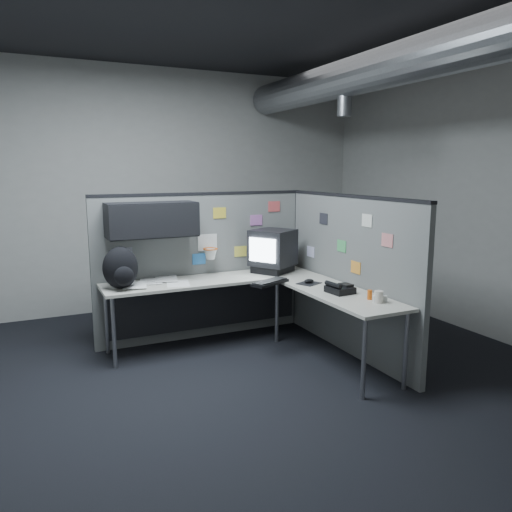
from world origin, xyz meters
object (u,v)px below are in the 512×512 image
desk (244,293)px  monitor (273,250)px  phone (340,289)px  keyboard (270,282)px  backpack (121,268)px

desk → monitor: size_ratio=3.99×
desk → monitor: (0.49, 0.32, 0.36)m
monitor → phone: monitor is taller
monitor → phone: 1.16m
keyboard → backpack: backpack is taller
monitor → backpack: size_ratio=1.39×
phone → monitor: bearing=101.4°
desk → keyboard: bearing=-46.4°
desk → phone: 1.04m
monitor → phone: (0.13, -1.13, -0.21)m
phone → backpack: 2.11m
desk → phone: (0.62, -0.81, 0.16)m
phone → backpack: (-1.83, 1.04, 0.16)m
desk → keyboard: 0.31m
monitor → phone: size_ratio=2.36×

